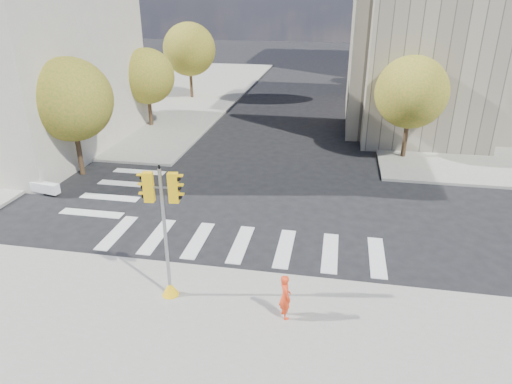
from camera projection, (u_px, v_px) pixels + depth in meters
ground at (252, 222)px, 20.32m from camera, size 160.00×160.00×0.00m
sidewalk_far_left at (110, 90)px, 47.00m from camera, size 28.00×40.00×0.15m
tree_lw_near at (71, 100)px, 23.97m from camera, size 4.40×4.40×6.41m
tree_lw_mid at (147, 76)px, 33.14m from camera, size 4.00×4.00×5.77m
tree_lw_far at (189, 49)px, 41.83m from camera, size 4.80×4.80×6.95m
tree_re_near at (411, 92)px, 26.44m from camera, size 4.20×4.20×6.16m
tree_re_mid at (393, 59)px, 37.12m from camera, size 4.60×4.60×6.66m
tree_re_far at (383, 49)px, 48.11m from camera, size 4.00×4.00×5.88m
lamp_near at (413, 72)px, 29.74m from camera, size 0.35×0.18×8.11m
lamp_far at (393, 48)px, 42.34m from camera, size 0.35×0.18×8.11m
traffic_signal at (166, 244)px, 14.44m from camera, size 1.08×0.56×4.61m
photographer at (285, 296)px, 13.91m from camera, size 0.58×0.65×1.50m
planter_wall at (12, 181)px, 23.64m from camera, size 5.97×1.52×0.50m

